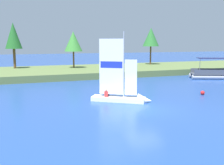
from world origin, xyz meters
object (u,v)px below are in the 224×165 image
object	(u,v)px
shoreline_tree_left	(13,36)
pontoon_boat	(213,74)
shoreline_tree_centre	(151,37)
channel_buoy	(203,93)
shoreline_tree_midleft	(73,42)
sailboat	(127,96)

from	to	relation	value
shoreline_tree_left	pontoon_boat	size ratio (longest dim) A/B	1.10
shoreline_tree_left	shoreline_tree_centre	xyz separation A→B (m)	(23.49, -0.71, -0.03)
channel_buoy	pontoon_boat	bearing A→B (deg)	45.00
shoreline_tree_midleft	sailboat	bearing A→B (deg)	-90.95
shoreline_tree_left	shoreline_tree_centre	bearing A→B (deg)	-1.73
shoreline_tree_midleft	shoreline_tree_left	bearing A→B (deg)	165.48
shoreline_tree_left	shoreline_tree_centre	size ratio (longest dim) A/B	1.06
shoreline_tree_left	shoreline_tree_centre	distance (m)	23.50
shoreline_tree_centre	sailboat	xyz separation A→B (m)	(-15.03, -23.46, -5.35)
shoreline_tree_midleft	pontoon_boat	distance (m)	21.31
sailboat	pontoon_boat	distance (m)	19.16
shoreline_tree_centre	sailboat	size ratio (longest dim) A/B	1.08
pontoon_boat	channel_buoy	world-z (taller)	pontoon_boat
shoreline_tree_midleft	shoreline_tree_centre	xyz separation A→B (m)	(14.66, 1.57, 0.80)
shoreline_tree_midleft	shoreline_tree_centre	bearing A→B (deg)	6.13
shoreline_tree_midleft	sailboat	size ratio (longest dim) A/B	0.93
sailboat	shoreline_tree_left	bearing A→B (deg)	143.94
shoreline_tree_centre	pontoon_boat	size ratio (longest dim) A/B	1.04
shoreline_tree_centre	sailboat	distance (m)	28.37
sailboat	channel_buoy	distance (m)	7.91
shoreline_tree_midleft	shoreline_tree_centre	distance (m)	14.77
shoreline_tree_left	sailboat	size ratio (longest dim) A/B	1.14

